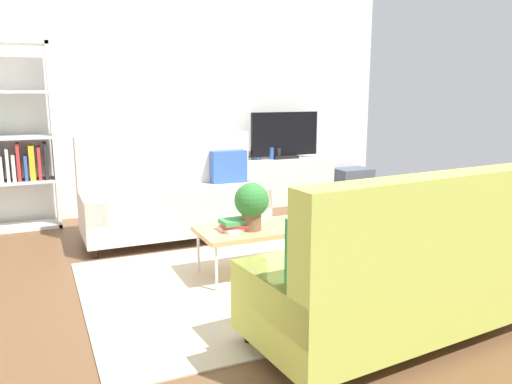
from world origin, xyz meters
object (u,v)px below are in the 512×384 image
Objects in this scene: coffee_table at (262,230)px; table_book_0 at (235,228)px; storage_trunk at (352,183)px; bottle_1 at (279,153)px; tv_console at (283,181)px; vase_0 at (244,153)px; bottle_0 at (271,153)px; potted_plant at (252,203)px; couch_green at (400,273)px; couch_beige at (174,197)px; vase_1 at (256,155)px; tv at (285,136)px.

table_book_0 is at bearing -177.38° from coffee_table.
bottle_1 is (-1.20, 0.06, 0.50)m from storage_trunk.
tv_console reaches higher than storage_trunk.
table_book_0 is 2.76m from vase_0.
tv_console is 8.52× the size of bottle_0.
storage_trunk is 2.78× the size of vase_0.
couch_green is at bearing -73.24° from potted_plant.
couch_green is at bearing -121.10° from storage_trunk.
bottle_0 is at bearing -169.20° from tv_console.
bottle_1 is (1.07, 3.82, 0.27)m from couch_green.
bottle_0 is at bearing 58.16° from table_book_0.
bottle_0 reaches higher than storage_trunk.
vase_1 is (1.45, 1.07, 0.26)m from couch_beige.
bottle_0 is at bearing -149.08° from couch_beige.
vase_1 is at bearing 66.93° from coffee_table.
vase_1 is at bearing 0.00° from vase_0.
coffee_table is 1.10× the size of tv.
potted_plant is (0.26, -1.48, 0.21)m from couch_beige.
couch_beige is 14.39× the size of vase_1.
tv_console is 2.69× the size of storage_trunk.
vase_0 is 1.42× the size of vase_1.
tv_console is 3.52× the size of potted_plant.
couch_beige is 2.16m from tv.
couch_green is at bearing -106.93° from tv.
storage_trunk is (2.95, 0.92, -0.22)m from couch_beige.
bottle_1 reaches higher than table_book_0.
tv is 0.47m from vase_1.
tv reaches higher than tv_console.
tv_console is 0.46m from bottle_0.
bottle_1 is (1.61, 2.41, 0.28)m from table_book_0.
tv_console is 0.56m from vase_1.
couch_beige is at bearing 98.33° from couch_green.
couch_green is 3.97m from vase_0.
vase_1 is (1.31, 2.50, 0.27)m from table_book_0.
coffee_table is 2.12× the size of storage_trunk.
tv is at bearing 68.02° from couch_green.
couch_beige reaches higher than table_book_0.
coffee_table is 4.58× the size of table_book_0.
tv reaches higher than storage_trunk.
potted_plant is 2.42× the size of bottle_0.
vase_0 is at bearing 169.40° from bottle_1.
vase_0 is at bearing 180.00° from vase_1.
coffee_table is 0.29m from potted_plant.
vase_0 is at bearing 174.90° from storage_trunk.
couch_beige is 1.52m from potted_plant.
potted_plant is (-1.58, -2.50, 0.33)m from tv_console.
couch_green reaches higher than storage_trunk.
potted_plant is at bearing -114.90° from vase_1.
bottle_0 is at bearing 70.86° from couch_green.
couch_beige is at bearing -139.76° from vase_0.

